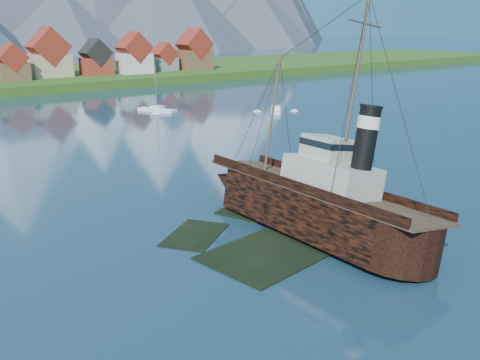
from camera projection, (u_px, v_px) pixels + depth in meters
ground at (296, 233)px, 56.99m from camera, size 1400.00×1400.00×0.00m
shoal at (295, 226)px, 59.76m from camera, size 31.71×21.24×1.14m
tugboat_wreck at (301, 199)px, 57.53m from camera, size 7.56×32.56×25.80m
sailboat_d at (276, 111)px, 133.77m from camera, size 7.98×8.64×12.86m
sailboat_e at (157, 110)px, 134.47m from camera, size 6.71×10.44×11.97m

